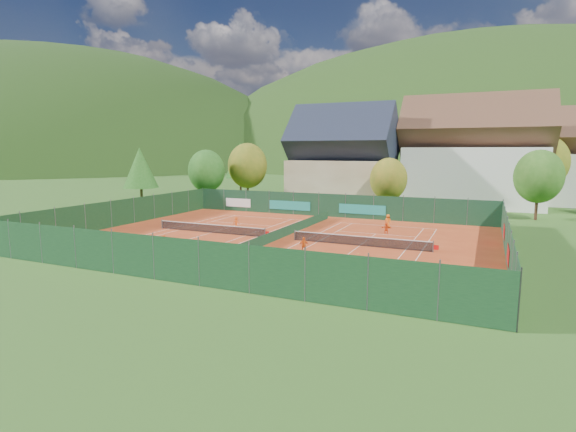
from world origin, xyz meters
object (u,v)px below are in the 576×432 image
at_px(player_left_mid, 164,244).
at_px(player_left_far, 236,223).
at_px(chalet, 342,163).
at_px(player_right_far_a, 388,221).
at_px(hotel_block_b, 570,163).
at_px(hotel_block_a, 473,158).
at_px(ball_hopper, 350,274).
at_px(player_right_far_b, 386,228).
at_px(player_right_near, 304,245).
at_px(player_left_near, 112,246).

distance_m(player_left_mid, player_left_far, 12.68).
bearing_deg(chalet, player_right_far_a, -59.81).
relative_size(hotel_block_b, player_left_mid, 11.72).
distance_m(hotel_block_a, player_left_mid, 50.97).
xyz_separation_m(ball_hopper, player_left_mid, (-16.96, 2.11, 0.18)).
xyz_separation_m(ball_hopper, player_right_far_a, (-1.97, 21.69, 0.23)).
distance_m(player_left_mid, player_right_far_b, 22.46).
bearing_deg(hotel_block_b, player_right_far_b, -119.65).
xyz_separation_m(hotel_block_b, player_right_far_a, (-21.57, -33.65, -5.84)).
bearing_deg(player_left_mid, ball_hopper, 31.75).
bearing_deg(player_right_near, hotel_block_b, 29.64).
height_order(player_left_near, player_right_far_a, player_right_far_a).
bearing_deg(player_right_near, chalet, 69.36).
height_order(player_left_near, player_right_far_b, player_right_far_b).
xyz_separation_m(ball_hopper, player_left_far, (-17.33, 14.79, 0.09)).
bearing_deg(hotel_block_a, hotel_block_b, 29.74).
bearing_deg(chalet, player_right_far_b, -62.52).
bearing_deg(hotel_block_a, player_left_near, -119.35).
relative_size(hotel_block_a, player_right_far_a, 13.81).
height_order(player_left_near, player_left_far, player_left_far).
distance_m(player_left_near, player_left_far, 15.01).
distance_m(chalet, player_left_near, 42.24).
xyz_separation_m(hotel_block_b, player_left_near, (-40.50, -55.13, -6.03)).
bearing_deg(hotel_block_b, player_left_far, -132.32).
relative_size(player_left_far, player_right_near, 0.92).
distance_m(hotel_block_a, player_right_far_b, 30.59).
xyz_separation_m(player_left_near, player_right_far_b, (19.45, 18.15, 0.00)).
bearing_deg(hotel_block_b, chalet, -157.01).
height_order(ball_hopper, player_left_mid, player_left_mid).
distance_m(hotel_block_a, player_right_far_a, 27.55).
bearing_deg(player_right_far_b, player_left_far, -1.67).
xyz_separation_m(chalet, player_right_near, (7.48, -34.82, -5.92)).
distance_m(chalet, hotel_block_b, 35.85).
relative_size(hotel_block_b, player_left_far, 13.39).
height_order(ball_hopper, player_right_far_a, player_right_far_a).
xyz_separation_m(player_left_near, player_right_far_a, (18.93, 21.48, 0.19)).
bearing_deg(hotel_block_b, player_right_far_a, -122.66).
bearing_deg(player_right_far_b, player_left_mid, 32.00).
relative_size(hotel_block_a, player_left_near, 18.33).
height_order(player_left_mid, player_right_far_a, player_right_far_a).
xyz_separation_m(player_left_mid, player_left_far, (-0.38, 12.68, -0.09)).
distance_m(chalet, ball_hopper, 43.88).
xyz_separation_m(chalet, player_left_far, (-3.93, -26.55, -5.98)).
distance_m(player_left_near, player_right_far_a, 28.63).
relative_size(ball_hopper, player_left_mid, 0.54).
bearing_deg(player_right_near, hotel_block_a, 41.48).
height_order(hotel_block_a, ball_hopper, hotel_block_a).
height_order(hotel_block_a, player_right_far_b, hotel_block_a).
bearing_deg(chalet, player_right_near, -77.88).
bearing_deg(player_left_far, player_right_far_a, -169.38).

